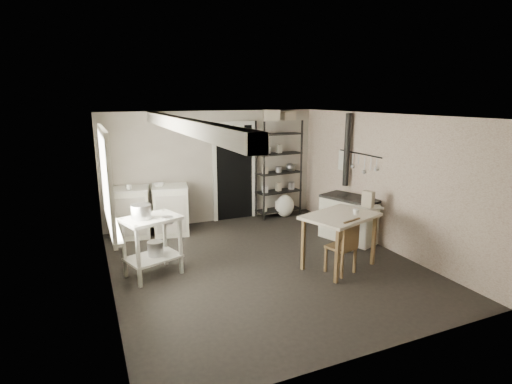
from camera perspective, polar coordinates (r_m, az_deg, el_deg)
name	(u,v)px	position (r m, az deg, el deg)	size (l,w,h in m)	color
floor	(264,264)	(6.39, 1.09, -10.23)	(5.00, 5.00, 0.00)	black
ceiling	(264,116)	(5.86, 1.19, 10.87)	(5.00, 5.00, 0.00)	beige
wall_back	(214,167)	(8.31, -6.07, 3.53)	(4.50, 0.02, 2.30)	#AAA091
wall_front	(373,249)	(3.99, 16.43, -7.81)	(4.50, 0.02, 2.30)	#AAA091
wall_left	(106,209)	(5.50, -20.70, -2.30)	(0.02, 5.00, 2.30)	#AAA091
wall_right	(382,181)	(7.23, 17.58, 1.52)	(0.02, 5.00, 2.30)	#AAA091
window	(105,180)	(5.62, -20.80, 1.68)	(0.12, 1.76, 1.28)	silver
doorway	(235,173)	(8.45, -3.07, 2.72)	(0.96, 0.10, 2.08)	silver
ceiling_beam	(182,125)	(5.47, -10.46, 9.43)	(0.18, 5.00, 0.18)	silver
wallpaper_panel	(382,181)	(7.22, 17.52, 1.51)	(0.01, 5.00, 2.30)	beige
utensil_rail	(359,154)	(7.58, 14.48, 5.31)	(0.06, 1.20, 0.44)	#B0B0B3
prep_table	(153,250)	(6.05, -14.54, -7.96)	(0.78, 0.56, 0.89)	silver
stockpot	(142,215)	(5.86, -16.04, -3.17)	(0.28, 0.28, 0.30)	#B0B0B3
saucepan	(168,220)	(5.84, -12.52, -3.93)	(0.17, 0.17, 0.09)	#B0B0B3
bucket	(155,250)	(6.08, -14.18, -7.98)	(0.23, 0.23, 0.25)	#B0B0B3
base_cabinets	(152,211)	(7.80, -14.68, -2.69)	(1.42, 0.61, 0.94)	silver
mixing_bowl	(159,185)	(7.69, -13.74, 0.96)	(0.29, 0.29, 0.07)	silver
counter_cup	(129,188)	(7.51, -17.70, 0.49)	(0.11, 0.11, 0.09)	silver
shelf_rack	(279,173)	(8.69, 3.25, 2.68)	(0.99, 0.38, 2.09)	black
shelf_jar	(268,154)	(8.55, 1.71, 5.39)	(0.09, 0.09, 0.20)	silver
storage_box_a	(271,124)	(8.44, 2.20, 9.63)	(0.33, 0.28, 0.22)	beige
storage_box_b	(287,125)	(8.69, 4.46, 9.57)	(0.28, 0.26, 0.18)	beige
stove	(350,216)	(7.49, 13.31, -3.41)	(0.57, 1.02, 0.81)	silver
stovepipe	(347,150)	(7.76, 12.86, 5.87)	(0.11, 0.11, 1.38)	black
side_ledge	(365,226)	(7.04, 15.35, -4.71)	(0.50, 0.27, 0.77)	silver
oats_box	(369,193)	(6.85, 15.78, -0.19)	(0.11, 0.18, 0.27)	beige
work_table	(339,243)	(6.28, 11.77, -7.21)	(1.10, 0.77, 0.84)	beige
table_cup	(355,217)	(6.18, 14.02, -3.51)	(0.10, 0.10, 0.09)	silver
chair	(341,241)	(6.06, 12.07, -6.93)	(0.35, 0.37, 0.86)	brown
flour_sack	(285,206)	(8.76, 4.15, -2.02)	(0.41, 0.35, 0.49)	white
floor_crock	(346,242)	(7.23, 12.71, -7.04)	(0.13, 0.13, 0.16)	silver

